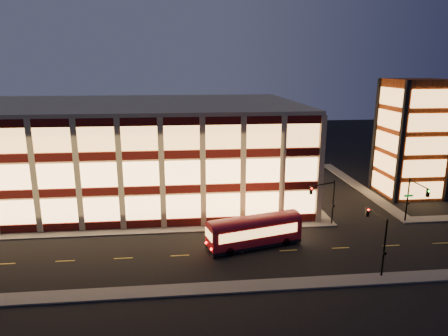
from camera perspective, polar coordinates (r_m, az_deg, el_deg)
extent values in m
plane|color=black|center=(50.02, -10.94, -9.31)|extent=(200.00, 200.00, 0.00)
cube|color=#514F4C|center=(51.27, -14.23, -8.81)|extent=(54.00, 2.00, 0.15)
cube|color=#514F4C|center=(68.22, 9.93, -2.72)|extent=(2.00, 30.00, 0.15)
cube|color=#514F4C|center=(71.96, 18.40, -2.35)|extent=(2.00, 30.00, 0.15)
cube|color=#514F4C|center=(38.48, -12.60, -16.97)|extent=(100.00, 2.00, 0.15)
cube|color=tan|center=(64.43, -12.66, 2.49)|extent=(50.00, 30.00, 14.00)
cube|color=tan|center=(63.38, -13.02, 8.92)|extent=(50.40, 30.40, 0.50)
cube|color=#470C0A|center=(51.85, -14.14, -7.85)|extent=(50.10, 0.25, 1.00)
cube|color=#FBB869|center=(51.13, -14.28, -5.66)|extent=(49.00, 0.20, 3.00)
cube|color=#470C0A|center=(67.83, 9.24, -2.28)|extent=(0.25, 30.10, 1.00)
cube|color=#FBB869|center=(67.26, 9.29, -0.57)|extent=(0.20, 29.00, 3.00)
cube|color=#470C0A|center=(50.39, -14.44, -3.20)|extent=(50.10, 0.25, 1.00)
cube|color=#FBB869|center=(49.83, -14.59, -0.89)|extent=(49.00, 0.20, 3.00)
cube|color=#470C0A|center=(66.71, 9.39, 1.34)|extent=(0.25, 30.10, 1.00)
cube|color=#FBB869|center=(66.27, 9.45, 3.11)|extent=(0.20, 29.00, 3.00)
cube|color=#470C0A|center=(49.27, -14.76, 1.68)|extent=(50.10, 0.25, 1.00)
cube|color=#FBB869|center=(48.89, -14.91, 4.09)|extent=(49.00, 0.20, 3.00)
cube|color=#470C0A|center=(65.88, 9.54, 5.07)|extent=(0.25, 30.10, 1.00)
cube|color=#FBB869|center=(65.57, 9.60, 6.88)|extent=(0.20, 29.00, 3.00)
cube|color=#8C3814|center=(68.49, 25.28, 3.86)|extent=(8.00, 8.00, 18.00)
cube|color=black|center=(63.08, 24.00, 3.20)|extent=(0.60, 0.60, 18.00)
cube|color=black|center=(70.01, 20.80, 4.50)|extent=(0.60, 0.60, 18.00)
cube|color=black|center=(73.94, 26.37, 4.42)|extent=(0.60, 0.60, 18.00)
cube|color=#FFB059|center=(66.67, 26.40, -2.90)|extent=(6.60, 0.16, 2.60)
cube|color=#FFB059|center=(68.03, 21.69, -2.08)|extent=(0.16, 6.60, 2.60)
cube|color=#FFB059|center=(65.83, 26.72, -0.07)|extent=(6.60, 0.16, 2.60)
cube|color=#FFB059|center=(67.20, 21.95, 0.70)|extent=(0.16, 6.60, 2.60)
cube|color=#FFB059|center=(65.16, 27.06, 2.83)|extent=(6.60, 0.16, 2.60)
cube|color=#FFB059|center=(66.54, 22.23, 3.55)|extent=(0.16, 6.60, 2.60)
cube|color=#FFB059|center=(64.66, 27.40, 5.78)|extent=(6.60, 0.16, 2.60)
cube|color=#FFB059|center=(66.05, 22.50, 6.44)|extent=(0.16, 6.60, 2.60)
cube|color=#FFB059|center=(64.33, 27.75, 8.76)|extent=(6.60, 0.16, 2.60)
cube|color=#FFB059|center=(65.73, 22.79, 9.37)|extent=(0.16, 6.60, 2.60)
cylinder|color=black|center=(52.89, 15.32, -4.76)|extent=(0.18, 0.18, 6.00)
cylinder|color=black|center=(50.81, 13.97, -2.26)|extent=(3.56, 1.63, 0.14)
cube|color=black|center=(49.72, 12.33, -3.14)|extent=(0.32, 0.32, 0.95)
sphere|color=#FF0C05|center=(49.47, 12.41, -2.87)|extent=(0.20, 0.20, 0.20)
cube|color=black|center=(52.85, 15.37, -5.24)|extent=(0.25, 0.18, 0.28)
cylinder|color=black|center=(57.22, 24.73, -4.14)|extent=(0.18, 0.18, 6.00)
cylinder|color=black|center=(54.85, 26.06, -2.10)|extent=(0.14, 4.00, 0.14)
cube|color=black|center=(53.38, 27.11, -3.21)|extent=(0.32, 0.32, 0.95)
sphere|color=#0CFF26|center=(53.15, 27.25, -2.96)|extent=(0.20, 0.20, 0.20)
cube|color=black|center=(57.18, 24.78, -4.59)|extent=(0.25, 0.18, 0.28)
cube|color=#0C7226|center=(56.92, 24.86, -3.62)|extent=(1.20, 0.06, 0.28)
cylinder|color=black|center=(41.70, 21.92, -10.60)|extent=(0.18, 0.18, 6.00)
cylinder|color=black|center=(42.33, 21.02, -6.19)|extent=(0.14, 4.00, 0.14)
cube|color=black|center=(44.16, 19.81, -5.92)|extent=(0.32, 0.32, 0.95)
sphere|color=#FF0C05|center=(43.91, 19.94, -5.63)|extent=(0.20, 0.20, 0.20)
cube|color=black|center=(41.70, 21.99, -11.21)|extent=(0.25, 0.18, 0.28)
cube|color=#A00814|center=(45.58, 4.32, -8.99)|extent=(11.08, 5.42, 2.47)
cube|color=black|center=(46.17, 4.29, -10.65)|extent=(11.08, 5.42, 0.38)
cylinder|color=black|center=(43.89, 0.81, -11.84)|extent=(1.02, 0.57, 0.97)
cylinder|color=black|center=(45.88, -0.31, -10.63)|extent=(1.02, 0.57, 0.97)
cylinder|color=black|center=(46.66, 8.81, -10.36)|extent=(1.02, 0.57, 0.97)
cylinder|color=black|center=(48.53, 7.41, -9.30)|extent=(1.02, 0.57, 0.97)
cube|color=#FFB059|center=(44.32, 5.10, -9.26)|extent=(9.15, 2.54, 1.08)
cube|color=#FFB059|center=(46.60, 3.60, -8.01)|extent=(9.15, 2.54, 1.08)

